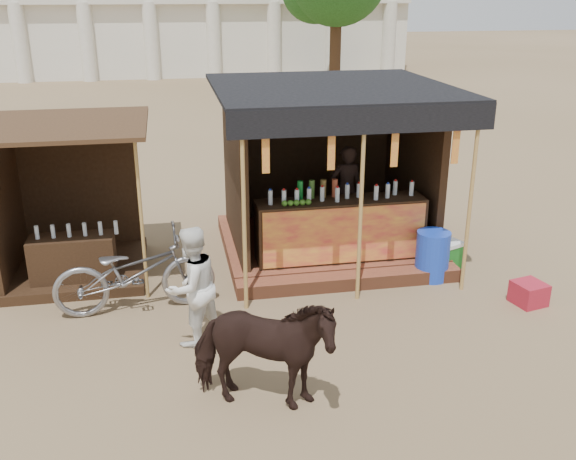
% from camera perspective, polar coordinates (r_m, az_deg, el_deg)
% --- Properties ---
extents(ground, '(120.00, 120.00, 0.00)m').
position_cam_1_polar(ground, '(7.76, 2.25, -11.76)').
color(ground, '#846B4C').
rests_on(ground, ground).
extents(main_stall, '(3.60, 3.61, 2.78)m').
position_cam_1_polar(main_stall, '(10.54, 3.65, 3.27)').
color(main_stall, brown).
rests_on(main_stall, ground).
extents(secondary_stall, '(2.40, 2.40, 2.38)m').
position_cam_1_polar(secondary_stall, '(10.30, -19.38, 0.69)').
color(secondary_stall, '#332012').
rests_on(secondary_stall, ground).
extents(cow, '(1.71, 1.19, 1.32)m').
position_cam_1_polar(cow, '(6.71, -2.31, -10.84)').
color(cow, black).
rests_on(cow, ground).
extents(motorbike, '(2.22, 0.94, 1.14)m').
position_cam_1_polar(motorbike, '(8.93, -13.47, -3.67)').
color(motorbike, gray).
rests_on(motorbike, ground).
extents(bystander, '(0.94, 0.91, 1.52)m').
position_cam_1_polar(bystander, '(7.93, -8.55, -4.98)').
color(bystander, white).
rests_on(bystander, ground).
extents(blue_barrel, '(0.62, 0.62, 0.76)m').
position_cam_1_polar(blue_barrel, '(9.96, 12.71, -2.22)').
color(blue_barrel, blue).
rests_on(blue_barrel, ground).
extents(red_crate, '(0.48, 0.49, 0.32)m').
position_cam_1_polar(red_crate, '(9.64, 20.62, -5.29)').
color(red_crate, maroon).
rests_on(red_crate, ground).
extents(cooler, '(0.76, 0.65, 0.46)m').
position_cam_1_polar(cooler, '(10.36, 13.33, -2.23)').
color(cooler, '#19731F').
rests_on(cooler, ground).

